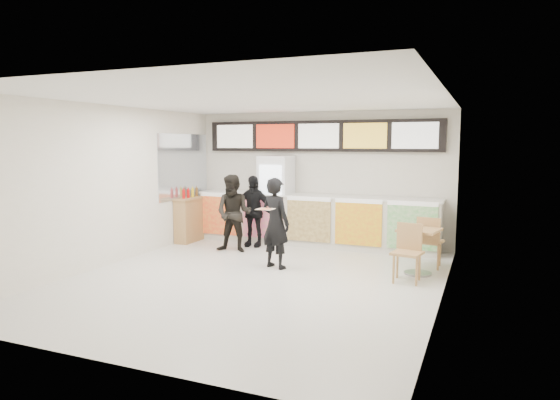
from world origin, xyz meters
The scene contains 15 objects.
floor centered at (0.00, 0.00, 0.00)m, with size 7.00×7.00×0.00m, color beige.
ceiling centered at (0.00, 0.00, 3.00)m, with size 7.00×7.00×0.00m, color white.
wall_back centered at (0.00, 3.50, 1.50)m, with size 6.00×6.00×0.00m, color silver.
wall_left centered at (-3.00, 0.00, 1.50)m, with size 7.00×7.00×0.00m, color silver.
wall_right centered at (3.00, 0.00, 1.50)m, with size 7.00×7.00×0.00m, color silver.
service_counter centered at (0.00, 3.09, 0.57)m, with size 5.56×0.77×1.14m.
menu_board centered at (0.00, 3.41, 2.45)m, with size 5.50×0.14×0.70m.
drinks_fridge centered at (-0.93, 3.11, 1.00)m, with size 0.70×0.67×2.00m.
mirror_panel centered at (-2.99, 2.45, 1.75)m, with size 0.01×2.00×1.50m, color #B2B7BF.
customer_main centered at (0.00, 0.88, 0.84)m, with size 0.61×0.40×1.67m, color black.
customer_left centered at (-1.34, 1.79, 0.82)m, with size 0.80×0.62×1.64m, color black.
customer_mid centered at (-1.22, 2.47, 0.79)m, with size 0.93×0.39×1.58m, color black.
pizza_slice centered at (0.00, 0.43, 1.16)m, with size 0.36×0.36×0.02m.
cafe_table centered at (2.50, 1.41, 0.56)m, with size 0.76×1.70×0.96m.
condiment_ledge centered at (-2.82, 2.41, 0.53)m, with size 0.37×0.92×1.23m.
Camera 1 is at (3.54, -7.43, 2.30)m, focal length 32.00 mm.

